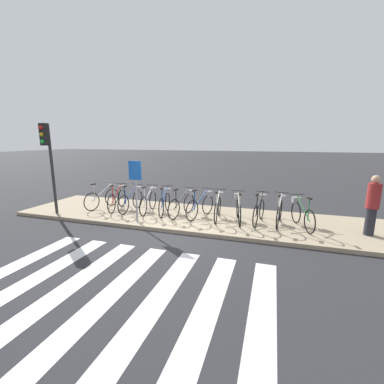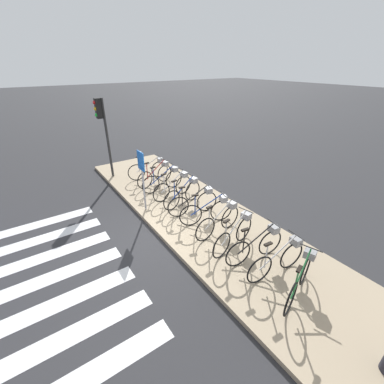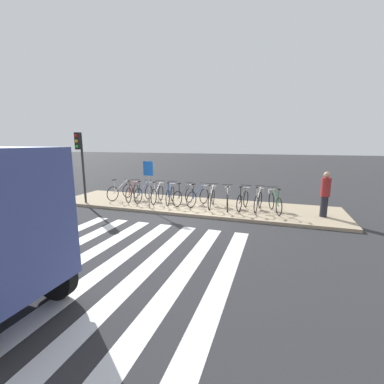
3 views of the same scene
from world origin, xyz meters
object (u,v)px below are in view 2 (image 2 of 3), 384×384
at_px(parked_bicycle_3, 175,186).
at_px(traffic_light, 102,122).
at_px(parked_bicycle_4, 184,192).
at_px(parked_bicycle_6, 209,210).
at_px(parked_bicycle_0, 150,168).
at_px(parked_bicycle_2, 165,179).
at_px(parked_bicycle_10, 280,258).
at_px(parked_bicycle_1, 157,174).
at_px(parked_bicycle_11, 301,277).
at_px(parked_bicycle_5, 195,201).
at_px(sign_post, 142,171).
at_px(parked_bicycle_7, 220,219).
at_px(parked_bicycle_8, 236,232).
at_px(parked_bicycle_9, 258,244).

bearing_deg(parked_bicycle_3, traffic_light, -157.16).
relative_size(parked_bicycle_4, parked_bicycle_6, 1.03).
bearing_deg(parked_bicycle_0, parked_bicycle_2, -1.35).
relative_size(parked_bicycle_3, parked_bicycle_10, 1.00).
distance_m(parked_bicycle_1, parked_bicycle_2, 0.63).
distance_m(parked_bicycle_6, parked_bicycle_11, 3.25).
bearing_deg(parked_bicycle_1, parked_bicycle_11, -0.90).
bearing_deg(parked_bicycle_5, sign_post, -133.23).
distance_m(parked_bicycle_0, parked_bicycle_6, 4.07).
xyz_separation_m(parked_bicycle_6, parked_bicycle_7, (0.60, -0.06, 0.00)).
bearing_deg(parked_bicycle_8, parked_bicycle_11, 0.88).
distance_m(parked_bicycle_1, parked_bicycle_3, 1.34).
height_order(parked_bicycle_2, parked_bicycle_10, same).
distance_m(parked_bicycle_6, traffic_light, 5.73).
xyz_separation_m(parked_bicycle_4, parked_bicycle_8, (2.72, -0.16, 0.00)).
xyz_separation_m(parked_bicycle_2, parked_bicycle_4, (1.37, 0.02, 0.00)).
xyz_separation_m(parked_bicycle_2, traffic_light, (-2.47, -1.33, 1.88)).
relative_size(parked_bicycle_0, parked_bicycle_4, 0.99).
distance_m(parked_bicycle_1, parked_bicycle_5, 2.72).
relative_size(parked_bicycle_3, parked_bicycle_8, 1.01).
height_order(parked_bicycle_2, parked_bicycle_7, same).
distance_m(parked_bicycle_1, sign_post, 2.21).
xyz_separation_m(parked_bicycle_1, parked_bicycle_6, (3.41, 0.00, 0.00)).
height_order(parked_bicycle_6, parked_bicycle_8, same).
bearing_deg(parked_bicycle_2, parked_bicycle_7, -1.06).
xyz_separation_m(parked_bicycle_2, parked_bicycle_10, (5.39, 0.00, 0.00)).
bearing_deg(parked_bicycle_11, parked_bicycle_9, 176.05).
bearing_deg(sign_post, parked_bicycle_0, 149.58).
bearing_deg(sign_post, parked_bicycle_5, 46.77).
relative_size(parked_bicycle_1, parked_bicycle_10, 0.99).
bearing_deg(parked_bicycle_3, sign_post, -80.71).
relative_size(parked_bicycle_3, sign_post, 0.83).
bearing_deg(parked_bicycle_0, parked_bicycle_7, -1.14).
xyz_separation_m(parked_bicycle_3, parked_bicycle_4, (0.65, 0.00, 0.00)).
bearing_deg(parked_bicycle_4, sign_post, -108.86).
bearing_deg(parked_bicycle_5, traffic_light, -164.16).
distance_m(parked_bicycle_2, parked_bicycle_10, 5.39).
bearing_deg(parked_bicycle_2, parked_bicycle_9, -0.32).
distance_m(parked_bicycle_3, parked_bicycle_10, 4.67).
relative_size(parked_bicycle_0, parked_bicycle_5, 1.00).
height_order(parked_bicycle_4, parked_bicycle_9, same).
distance_m(parked_bicycle_7, parked_bicycle_8, 0.72).
bearing_deg(parked_bicycle_11, parked_bicycle_10, 169.54).
height_order(parked_bicycle_2, sign_post, sign_post).
height_order(parked_bicycle_1, traffic_light, traffic_light).
bearing_deg(parked_bicycle_8, parked_bicycle_6, 173.99).
relative_size(parked_bicycle_4, traffic_light, 0.52).
relative_size(parked_bicycle_7, parked_bicycle_9, 1.01).
height_order(parked_bicycle_2, traffic_light, traffic_light).
height_order(parked_bicycle_5, parked_bicycle_7, same).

